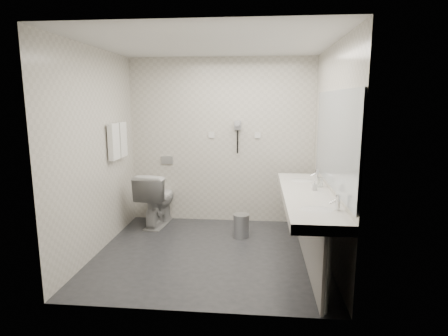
# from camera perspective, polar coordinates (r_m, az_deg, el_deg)

# --- Properties ---
(floor) EXTENTS (2.80, 2.80, 0.00)m
(floor) POSITION_cam_1_polar(r_m,az_deg,el_deg) (4.71, -2.04, -12.97)
(floor) COLOR #26272B
(floor) RESTS_ON ground
(ceiling) EXTENTS (2.80, 2.80, 0.00)m
(ceiling) POSITION_cam_1_polar(r_m,az_deg,el_deg) (4.37, -2.27, 18.71)
(ceiling) COLOR silver
(ceiling) RESTS_ON wall_back
(wall_back) EXTENTS (2.80, 0.00, 2.80)m
(wall_back) POSITION_cam_1_polar(r_m,az_deg,el_deg) (5.65, -0.41, 4.13)
(wall_back) COLOR beige
(wall_back) RESTS_ON floor
(wall_front) EXTENTS (2.80, 0.00, 2.80)m
(wall_front) POSITION_cam_1_polar(r_m,az_deg,el_deg) (3.10, -5.31, -1.16)
(wall_front) COLOR beige
(wall_front) RESTS_ON floor
(wall_left) EXTENTS (0.00, 2.60, 2.60)m
(wall_left) POSITION_cam_1_polar(r_m,az_deg,el_deg) (4.76, -19.12, 2.36)
(wall_left) COLOR beige
(wall_left) RESTS_ON floor
(wall_right) EXTENTS (0.00, 2.60, 2.60)m
(wall_right) POSITION_cam_1_polar(r_m,az_deg,el_deg) (4.41, 16.21, 1.92)
(wall_right) COLOR beige
(wall_right) RESTS_ON floor
(vanity_counter) EXTENTS (0.55, 2.20, 0.10)m
(vanity_counter) POSITION_cam_1_polar(r_m,az_deg,el_deg) (4.26, 12.75, -4.39)
(vanity_counter) COLOR silver
(vanity_counter) RESTS_ON floor
(vanity_panel) EXTENTS (0.03, 2.15, 0.75)m
(vanity_panel) POSITION_cam_1_polar(r_m,az_deg,el_deg) (4.39, 12.85, -9.76)
(vanity_panel) COLOR gray
(vanity_panel) RESTS_ON floor
(vanity_post_near) EXTENTS (0.06, 0.06, 0.75)m
(vanity_post_near) POSITION_cam_1_polar(r_m,az_deg,el_deg) (3.45, 15.61, -15.70)
(vanity_post_near) COLOR silver
(vanity_post_near) RESTS_ON floor
(vanity_post_far) EXTENTS (0.06, 0.06, 0.75)m
(vanity_post_far) POSITION_cam_1_polar(r_m,az_deg,el_deg) (5.37, 11.78, -5.95)
(vanity_post_far) COLOR silver
(vanity_post_far) RESTS_ON floor
(mirror) EXTENTS (0.02, 2.20, 1.05)m
(mirror) POSITION_cam_1_polar(r_m,az_deg,el_deg) (4.19, 16.65, 4.23)
(mirror) COLOR #B2BCC6
(mirror) RESTS_ON wall_right
(basin_near) EXTENTS (0.40, 0.31, 0.05)m
(basin_near) POSITION_cam_1_polar(r_m,az_deg,el_deg) (3.63, 14.05, -6.47)
(basin_near) COLOR silver
(basin_near) RESTS_ON vanity_counter
(basin_far) EXTENTS (0.40, 0.31, 0.05)m
(basin_far) POSITION_cam_1_polar(r_m,az_deg,el_deg) (4.88, 11.82, -2.04)
(basin_far) COLOR silver
(basin_far) RESTS_ON vanity_counter
(faucet_near) EXTENTS (0.04, 0.04, 0.15)m
(faucet_near) POSITION_cam_1_polar(r_m,az_deg,el_deg) (3.64, 17.16, -5.10)
(faucet_near) COLOR silver
(faucet_near) RESTS_ON vanity_counter
(faucet_far) EXTENTS (0.04, 0.04, 0.15)m
(faucet_far) POSITION_cam_1_polar(r_m,az_deg,el_deg) (4.89, 14.14, -1.04)
(faucet_far) COLOR silver
(faucet_far) RESTS_ON vanity_counter
(soap_bottle_a) EXTENTS (0.06, 0.06, 0.11)m
(soap_bottle_a) POSITION_cam_1_polar(r_m,az_deg,el_deg) (4.37, 13.79, -2.64)
(soap_bottle_a) COLOR beige
(soap_bottle_a) RESTS_ON vanity_counter
(glass_left) EXTENTS (0.07, 0.07, 0.12)m
(glass_left) POSITION_cam_1_polar(r_m,az_deg,el_deg) (4.55, 14.66, -2.13)
(glass_left) COLOR silver
(glass_left) RESTS_ON vanity_counter
(toilet) EXTENTS (0.53, 0.84, 0.81)m
(toilet) POSITION_cam_1_polar(r_m,az_deg,el_deg) (5.68, -10.33, -4.68)
(toilet) COLOR silver
(toilet) RESTS_ON floor
(flush_plate) EXTENTS (0.18, 0.02, 0.12)m
(flush_plate) POSITION_cam_1_polar(r_m,az_deg,el_deg) (5.82, -8.77, 1.22)
(flush_plate) COLOR #B2B5BA
(flush_plate) RESTS_ON wall_back
(pedal_bin) EXTENTS (0.28, 0.28, 0.31)m
(pedal_bin) POSITION_cam_1_polar(r_m,az_deg,el_deg) (5.18, 2.68, -8.96)
(pedal_bin) COLOR #B2B5BA
(pedal_bin) RESTS_ON floor
(bin_lid) EXTENTS (0.22, 0.22, 0.02)m
(bin_lid) POSITION_cam_1_polar(r_m,az_deg,el_deg) (5.12, 2.69, -7.26)
(bin_lid) COLOR #B2B5BA
(bin_lid) RESTS_ON pedal_bin
(towel_rail) EXTENTS (0.02, 0.62, 0.02)m
(towel_rail) POSITION_cam_1_polar(r_m,az_deg,el_deg) (5.21, -16.31, 6.50)
(towel_rail) COLOR silver
(towel_rail) RESTS_ON wall_left
(towel_near) EXTENTS (0.07, 0.24, 0.48)m
(towel_near) POSITION_cam_1_polar(r_m,az_deg,el_deg) (5.10, -16.66, 3.91)
(towel_near) COLOR white
(towel_near) RESTS_ON towel_rail
(towel_far) EXTENTS (0.07, 0.24, 0.48)m
(towel_far) POSITION_cam_1_polar(r_m,az_deg,el_deg) (5.36, -15.55, 4.27)
(towel_far) COLOR white
(towel_far) RESTS_ON towel_rail
(dryer_cradle) EXTENTS (0.10, 0.04, 0.14)m
(dryer_cradle) POSITION_cam_1_polar(r_m,az_deg,el_deg) (5.58, 2.13, 6.62)
(dryer_cradle) COLOR #9A9AA0
(dryer_cradle) RESTS_ON wall_back
(dryer_barrel) EXTENTS (0.08, 0.14, 0.08)m
(dryer_barrel) POSITION_cam_1_polar(r_m,az_deg,el_deg) (5.51, 2.09, 6.89)
(dryer_barrel) COLOR #9A9AA0
(dryer_barrel) RESTS_ON dryer_cradle
(dryer_cord) EXTENTS (0.02, 0.02, 0.35)m
(dryer_cord) POSITION_cam_1_polar(r_m,az_deg,el_deg) (5.58, 2.10, 4.05)
(dryer_cord) COLOR black
(dryer_cord) RESTS_ON dryer_cradle
(switch_plate_a) EXTENTS (0.09, 0.02, 0.09)m
(switch_plate_a) POSITION_cam_1_polar(r_m,az_deg,el_deg) (5.64, -1.94, 5.14)
(switch_plate_a) COLOR silver
(switch_plate_a) RESTS_ON wall_back
(switch_plate_b) EXTENTS (0.09, 0.02, 0.09)m
(switch_plate_b) POSITION_cam_1_polar(r_m,az_deg,el_deg) (5.60, 5.21, 5.06)
(switch_plate_b) COLOR silver
(switch_plate_b) RESTS_ON wall_back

